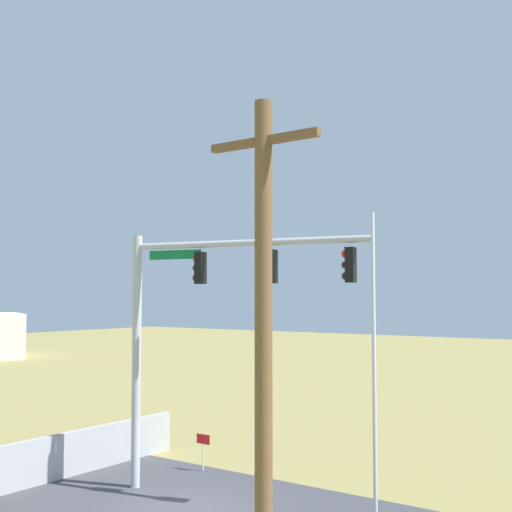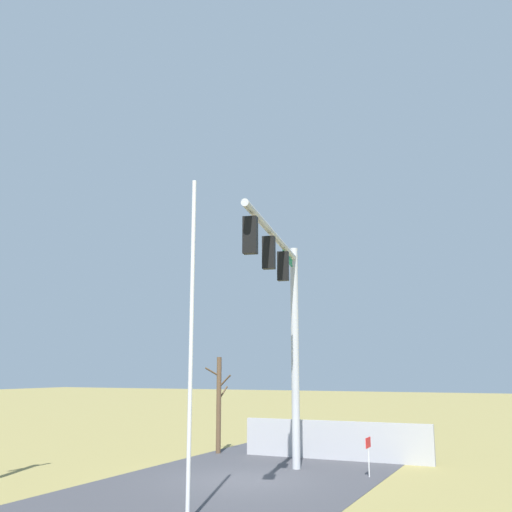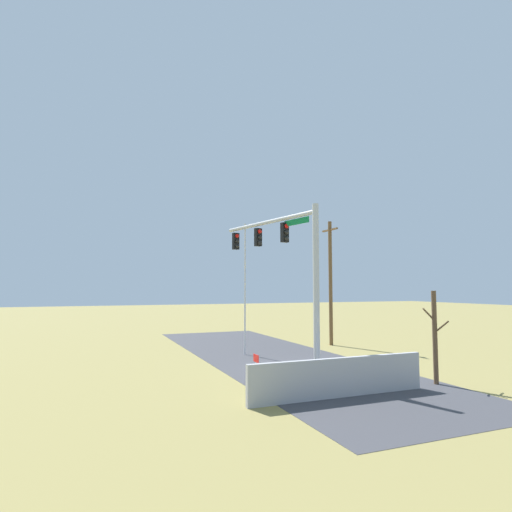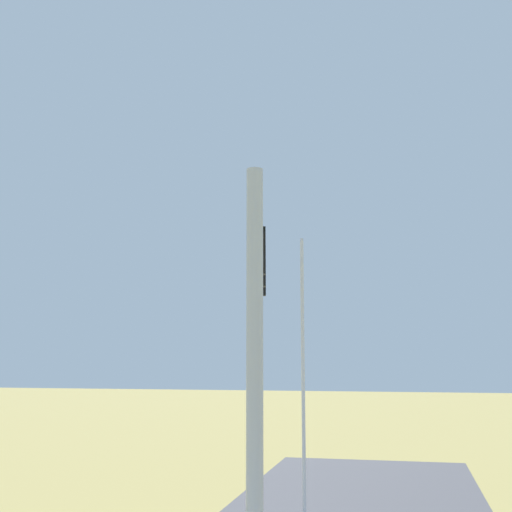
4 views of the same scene
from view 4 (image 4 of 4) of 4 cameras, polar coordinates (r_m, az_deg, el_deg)
signal_mast at (r=13.14m, az=0.05°, el=-4.59°), size 7.47×1.75×7.76m
flagpole at (r=18.79m, az=4.06°, el=-10.52°), size 0.10×0.10×7.95m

